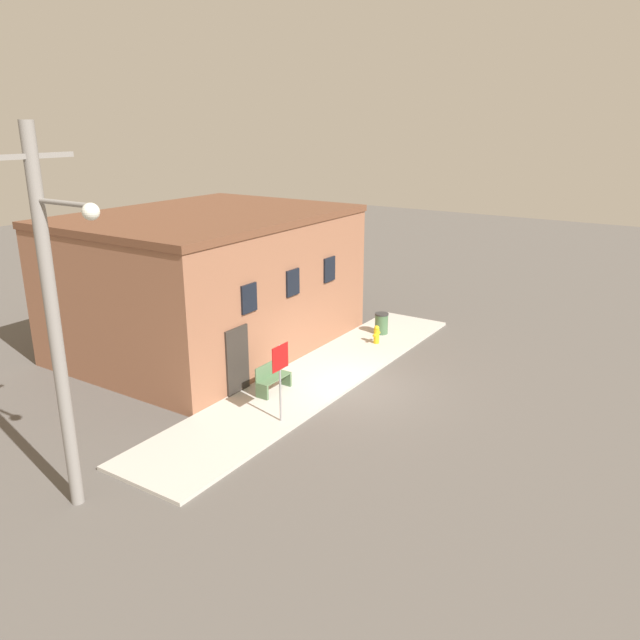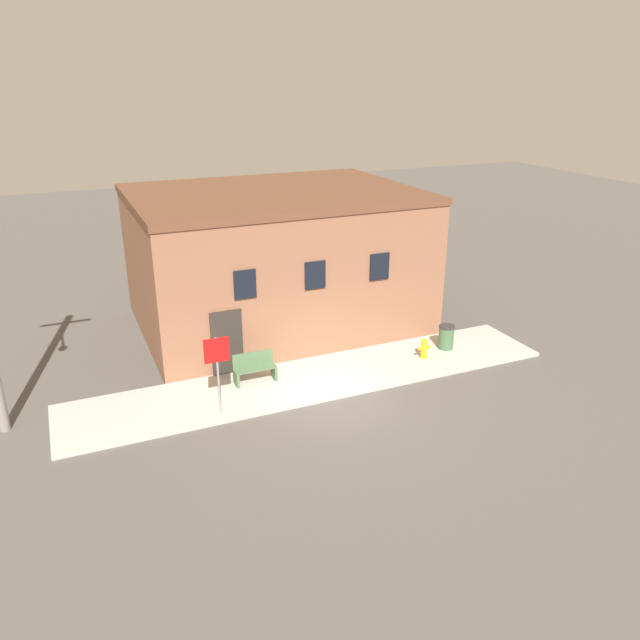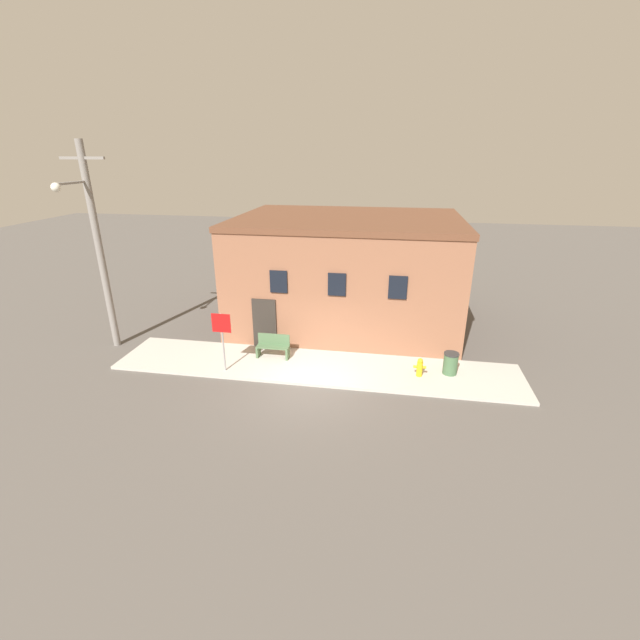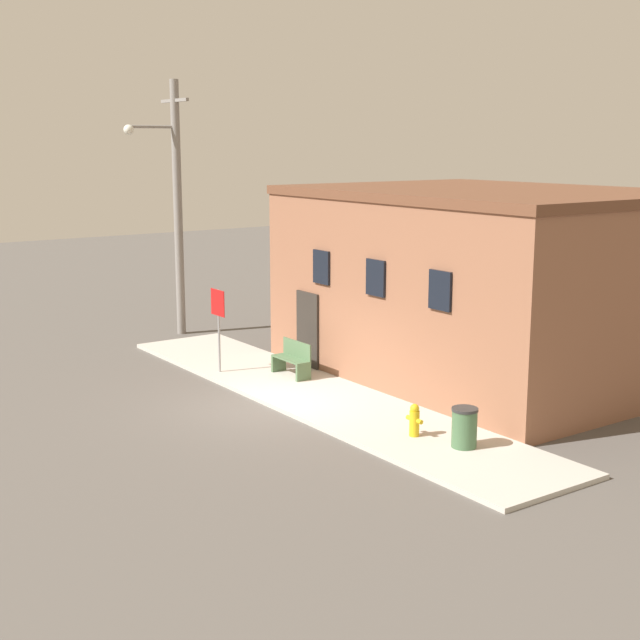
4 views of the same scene
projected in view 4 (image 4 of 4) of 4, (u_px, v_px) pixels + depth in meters
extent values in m
plane|color=#56514C|center=(268.00, 407.00, 21.37)|extent=(80.00, 80.00, 0.00)
cube|color=#BCB7AD|center=(316.00, 395.00, 22.15)|extent=(15.39, 2.81, 0.11)
cube|color=#8E5B42|center=(485.00, 287.00, 24.11)|extent=(9.95, 7.52, 4.79)
cube|color=brown|center=(489.00, 193.00, 23.61)|extent=(10.05, 7.62, 0.24)
cube|color=black|center=(322.00, 267.00, 23.73)|extent=(0.70, 0.08, 0.90)
cube|color=black|center=(376.00, 278.00, 21.86)|extent=(0.70, 0.08, 0.90)
cube|color=black|center=(440.00, 290.00, 20.00)|extent=(0.70, 0.08, 0.90)
cube|color=#2D2823|center=(308.00, 331.00, 24.63)|extent=(1.00, 0.08, 2.20)
cylinder|color=gold|center=(414.00, 423.00, 18.88)|extent=(0.22, 0.22, 0.55)
sphere|color=gold|center=(415.00, 408.00, 18.82)|extent=(0.19, 0.19, 0.19)
cylinder|color=gold|center=(409.00, 418.00, 19.00)|extent=(0.12, 0.10, 0.10)
cylinder|color=gold|center=(420.00, 422.00, 18.73)|extent=(0.12, 0.10, 0.10)
cylinder|color=gray|center=(219.00, 331.00, 24.02)|extent=(0.06, 0.06, 2.27)
cube|color=red|center=(218.00, 303.00, 23.86)|extent=(0.71, 0.02, 0.71)
cube|color=#4C6B47|center=(279.00, 363.00, 24.26)|extent=(0.08, 0.44, 0.44)
cube|color=#4C6B47|center=(303.00, 372.00, 23.29)|extent=(0.08, 0.44, 0.44)
cube|color=#4C6B47|center=(291.00, 359.00, 23.73)|extent=(1.29, 0.44, 0.04)
cube|color=#4C6B47|center=(297.00, 349.00, 23.79)|extent=(1.29, 0.04, 0.45)
cylinder|color=#426642|center=(464.00, 429.00, 18.17)|extent=(0.52, 0.52, 0.77)
cylinder|color=#2D2D2D|center=(465.00, 409.00, 18.09)|extent=(0.54, 0.54, 0.06)
cylinder|color=gray|center=(178.00, 210.00, 28.79)|extent=(0.28, 0.28, 8.19)
cylinder|color=gray|center=(152.00, 127.00, 27.84)|extent=(0.10, 1.58, 0.10)
sphere|color=silver|center=(129.00, 130.00, 27.41)|extent=(0.32, 0.32, 0.32)
cube|color=gray|center=(175.00, 100.00, 28.12)|extent=(1.80, 0.10, 0.10)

